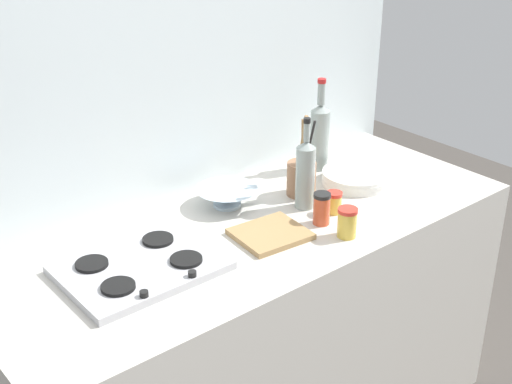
# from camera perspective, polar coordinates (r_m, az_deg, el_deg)

# --- Properties ---
(counter_block) EXTENTS (1.80, 0.70, 0.90)m
(counter_block) POSITION_cam_1_polar(r_m,az_deg,el_deg) (2.49, 0.00, -11.91)
(counter_block) COLOR beige
(counter_block) RESTS_ON ground
(backsplash_panel) EXTENTS (1.90, 0.06, 2.37)m
(backsplash_panel) POSITION_cam_1_polar(r_m,az_deg,el_deg) (2.41, -5.79, 6.54)
(backsplash_panel) COLOR silver
(backsplash_panel) RESTS_ON ground
(stovetop_hob) EXTENTS (0.44, 0.33, 0.04)m
(stovetop_hob) POSITION_cam_1_polar(r_m,az_deg,el_deg) (2.03, -9.47, -6.00)
(stovetop_hob) COLOR #B2B2B7
(stovetop_hob) RESTS_ON counter_block
(plate_stack) EXTENTS (0.25, 0.25, 0.04)m
(plate_stack) POSITION_cam_1_polar(r_m,az_deg,el_deg) (2.55, 8.16, 1.19)
(plate_stack) COLOR white
(plate_stack) RESTS_ON counter_block
(wine_bottle_leftmost) EXTENTS (0.07, 0.07, 0.35)m
(wine_bottle_leftmost) POSITION_cam_1_polar(r_m,az_deg,el_deg) (2.62, 5.21, 4.69)
(wine_bottle_leftmost) COLOR gray
(wine_bottle_leftmost) RESTS_ON counter_block
(wine_bottle_mid_left) EXTENTS (0.06, 0.06, 0.32)m
(wine_bottle_mid_left) POSITION_cam_1_polar(r_m,az_deg,el_deg) (2.31, 4.11, 1.50)
(wine_bottle_mid_left) COLOR gray
(wine_bottle_mid_left) RESTS_ON counter_block
(mixing_bowl) EXTENTS (0.21, 0.21, 0.06)m
(mixing_bowl) POSITION_cam_1_polar(r_m,az_deg,el_deg) (2.36, -2.38, -0.34)
(mixing_bowl) COLOR silver
(mixing_bowl) RESTS_ON counter_block
(utensil_crock) EXTENTS (0.10, 0.10, 0.30)m
(utensil_crock) POSITION_cam_1_polar(r_m,az_deg,el_deg) (2.43, 3.74, 1.29)
(utensil_crock) COLOR #996B4C
(utensil_crock) RESTS_ON counter_block
(condiment_jar_front) EXTENTS (0.05, 0.05, 0.07)m
(condiment_jar_front) POSITION_cam_1_polar(r_m,az_deg,el_deg) (2.32, 6.38, -0.84)
(condiment_jar_front) COLOR gold
(condiment_jar_front) RESTS_ON counter_block
(condiment_jar_rear) EXTENTS (0.06, 0.06, 0.10)m
(condiment_jar_rear) POSITION_cam_1_polar(r_m,az_deg,el_deg) (2.18, 7.44, -2.48)
(condiment_jar_rear) COLOR gold
(condiment_jar_rear) RESTS_ON counter_block
(condiment_jar_spare) EXTENTS (0.06, 0.06, 0.11)m
(condiment_jar_spare) POSITION_cam_1_polar(r_m,az_deg,el_deg) (2.24, 5.37, -1.35)
(condiment_jar_spare) COLOR #C64C2D
(condiment_jar_spare) RESTS_ON counter_block
(cutting_board) EXTENTS (0.23, 0.21, 0.02)m
(cutting_board) POSITION_cam_1_polar(r_m,az_deg,el_deg) (2.18, 1.18, -3.45)
(cutting_board) COLOR #9E7A4C
(cutting_board) RESTS_ON counter_block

